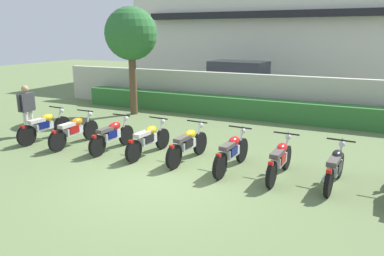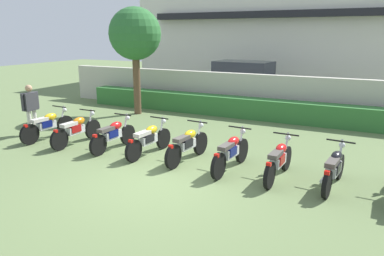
% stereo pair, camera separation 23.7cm
% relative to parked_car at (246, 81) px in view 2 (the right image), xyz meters
% --- Properties ---
extents(ground, '(60.00, 60.00, 0.00)m').
position_rel_parked_car_xyz_m(ground, '(1.58, -10.80, -0.94)').
color(ground, '#607547').
extents(building, '(19.61, 6.50, 7.93)m').
position_rel_parked_car_xyz_m(building, '(1.58, 6.09, 3.03)').
color(building, silver).
rests_on(building, ground).
extents(compound_wall, '(18.63, 0.30, 1.64)m').
position_rel_parked_car_xyz_m(compound_wall, '(1.58, -3.10, -0.12)').
color(compound_wall, '#BCB7A8').
rests_on(compound_wall, ground).
extents(hedge_row, '(14.91, 0.70, 0.78)m').
position_rel_parked_car_xyz_m(hedge_row, '(1.58, -3.80, -0.55)').
color(hedge_row, '#337033').
rests_on(hedge_row, ground).
extents(parked_car, '(4.63, 2.37, 1.89)m').
position_rel_parked_car_xyz_m(parked_car, '(0.00, 0.00, 0.00)').
color(parked_car, '#9EA3A8').
rests_on(parked_car, ground).
extents(tree_near_inspector, '(2.05, 2.05, 4.22)m').
position_rel_parked_car_xyz_m(tree_near_inspector, '(-2.92, -5.09, 2.21)').
color(tree_near_inspector, brown).
rests_on(tree_near_inspector, ground).
extents(motorcycle_in_row_0, '(0.60, 1.95, 0.97)m').
position_rel_parked_car_xyz_m(motorcycle_in_row_0, '(-3.23, -9.47, -0.48)').
color(motorcycle_in_row_0, black).
rests_on(motorcycle_in_row_0, ground).
extents(motorcycle_in_row_1, '(0.60, 1.96, 0.96)m').
position_rel_parked_car_xyz_m(motorcycle_in_row_1, '(-2.06, -9.47, -0.49)').
color(motorcycle_in_row_1, black).
rests_on(motorcycle_in_row_1, ground).
extents(motorcycle_in_row_2, '(0.60, 1.81, 0.95)m').
position_rel_parked_car_xyz_m(motorcycle_in_row_2, '(-0.75, -9.40, -0.49)').
color(motorcycle_in_row_2, black).
rests_on(motorcycle_in_row_2, ground).
extents(motorcycle_in_row_3, '(0.60, 1.90, 0.95)m').
position_rel_parked_car_xyz_m(motorcycle_in_row_3, '(0.40, -9.34, -0.49)').
color(motorcycle_in_row_3, black).
rests_on(motorcycle_in_row_3, ground).
extents(motorcycle_in_row_4, '(0.60, 1.92, 0.97)m').
position_rel_parked_car_xyz_m(motorcycle_in_row_4, '(1.56, -9.32, -0.48)').
color(motorcycle_in_row_4, black).
rests_on(motorcycle_in_row_4, ground).
extents(motorcycle_in_row_5, '(0.60, 1.94, 0.97)m').
position_rel_parked_car_xyz_m(motorcycle_in_row_5, '(2.78, -9.43, -0.48)').
color(motorcycle_in_row_5, black).
rests_on(motorcycle_in_row_5, ground).
extents(motorcycle_in_row_6, '(0.60, 1.86, 0.95)m').
position_rel_parked_car_xyz_m(motorcycle_in_row_6, '(3.93, -9.45, -0.49)').
color(motorcycle_in_row_6, black).
rests_on(motorcycle_in_row_6, ground).
extents(motorcycle_in_row_7, '(0.60, 1.77, 0.94)m').
position_rel_parked_car_xyz_m(motorcycle_in_row_7, '(5.09, -9.43, -0.50)').
color(motorcycle_in_row_7, black).
rests_on(motorcycle_in_row_7, ground).
extents(inspector_person, '(0.22, 0.66, 1.63)m').
position_rel_parked_car_xyz_m(inspector_person, '(-4.12, -9.28, 0.02)').
color(inspector_person, silver).
rests_on(inspector_person, ground).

